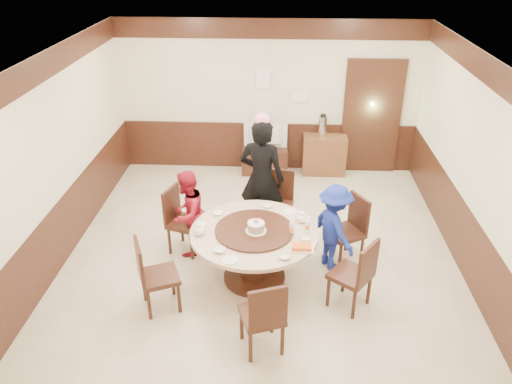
# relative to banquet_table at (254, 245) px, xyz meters

# --- Properties ---
(room) EXTENTS (6.00, 6.04, 2.84)m
(room) POSITION_rel_banquet_table_xyz_m (0.07, 0.57, 0.55)
(room) COLOR beige
(room) RESTS_ON ground
(banquet_table) EXTENTS (1.64, 1.64, 0.78)m
(banquet_table) POSITION_rel_banquet_table_xyz_m (0.00, 0.00, 0.00)
(banquet_table) COLOR #351910
(banquet_table) RESTS_ON ground
(chair_0) EXTENTS (0.60, 0.60, 0.97)m
(chair_0) POSITION_rel_banquet_table_xyz_m (1.24, 0.50, -0.23)
(chair_0) COLOR #351910
(chair_0) RESTS_ON ground
(chair_1) EXTENTS (0.51, 0.52, 0.97)m
(chair_1) POSITION_rel_banquet_table_xyz_m (0.28, 1.20, -0.23)
(chair_1) COLOR #351910
(chair_1) RESTS_ON ground
(chair_2) EXTENTS (0.57, 0.56, 0.97)m
(chair_2) POSITION_rel_banquet_table_xyz_m (-1.04, 0.64, -0.23)
(chair_2) COLOR #351910
(chair_2) RESTS_ON ground
(chair_3) EXTENTS (0.58, 0.58, 0.97)m
(chair_3) POSITION_rel_banquet_table_xyz_m (-1.13, -0.62, -0.23)
(chair_3) COLOR #351910
(chair_3) RESTS_ON ground
(chair_4) EXTENTS (0.56, 0.57, 0.97)m
(chair_4) POSITION_rel_banquet_table_xyz_m (0.16, -1.24, -0.23)
(chair_4) COLOR #351910
(chair_4) RESTS_ON ground
(chair_5) EXTENTS (0.62, 0.62, 0.97)m
(chair_5) POSITION_rel_banquet_table_xyz_m (1.21, -0.47, -0.23)
(chair_5) COLOR #351910
(chair_5) RESTS_ON ground
(person_standing) EXTENTS (0.75, 0.58, 1.84)m
(person_standing) POSITION_rel_banquet_table_xyz_m (0.04, 1.16, 0.38)
(person_standing) COLOR black
(person_standing) RESTS_ON ground
(person_red) EXTENTS (0.64, 0.73, 1.27)m
(person_red) POSITION_rel_banquet_table_xyz_m (-0.97, 0.59, 0.10)
(person_red) COLOR maroon
(person_red) RESTS_ON ground
(person_blue) EXTENTS (0.79, 0.92, 1.23)m
(person_blue) POSITION_rel_banquet_table_xyz_m (1.05, 0.36, 0.08)
(person_blue) COLOR navy
(person_blue) RESTS_ON ground
(birthday_cake) EXTENTS (0.27, 0.27, 0.19)m
(birthday_cake) POSITION_rel_banquet_table_xyz_m (0.02, -0.05, 0.31)
(birthday_cake) COLOR white
(birthday_cake) RESTS_ON banquet_table
(teapot_left) EXTENTS (0.17, 0.15, 0.13)m
(teapot_left) POSITION_rel_banquet_table_xyz_m (-0.69, -0.12, 0.28)
(teapot_left) COLOR white
(teapot_left) RESTS_ON banquet_table
(teapot_right) EXTENTS (0.17, 0.15, 0.13)m
(teapot_right) POSITION_rel_banquet_table_xyz_m (0.60, 0.25, 0.28)
(teapot_right) COLOR white
(teapot_right) RESTS_ON banquet_table
(bowl_0) EXTENTS (0.13, 0.13, 0.03)m
(bowl_0) POSITION_rel_banquet_table_xyz_m (-0.51, 0.39, 0.23)
(bowl_0) COLOR white
(bowl_0) RESTS_ON banquet_table
(bowl_1) EXTENTS (0.15, 0.15, 0.05)m
(bowl_1) POSITION_rel_banquet_table_xyz_m (0.38, -0.57, 0.24)
(bowl_1) COLOR white
(bowl_1) RESTS_ON banquet_table
(bowl_2) EXTENTS (0.14, 0.14, 0.03)m
(bowl_2) POSITION_rel_banquet_table_xyz_m (-0.39, -0.47, 0.23)
(bowl_2) COLOR white
(bowl_2) RESTS_ON banquet_table
(bowl_3) EXTENTS (0.12, 0.12, 0.04)m
(bowl_3) POSITION_rel_banquet_table_xyz_m (0.64, -0.18, 0.24)
(bowl_3) COLOR white
(bowl_3) RESTS_ON banquet_table
(bowl_4) EXTENTS (0.14, 0.14, 0.03)m
(bowl_4) POSITION_rel_banquet_table_xyz_m (-0.69, 0.08, 0.23)
(bowl_4) COLOR white
(bowl_4) RESTS_ON banquet_table
(bowl_5) EXTENTS (0.13, 0.13, 0.04)m
(bowl_5) POSITION_rel_banquet_table_xyz_m (0.14, 0.62, 0.24)
(bowl_5) COLOR white
(bowl_5) RESTS_ON banquet_table
(saucer_near) EXTENTS (0.18, 0.18, 0.01)m
(saucer_near) POSITION_rel_banquet_table_xyz_m (-0.25, -0.65, 0.22)
(saucer_near) COLOR white
(saucer_near) RESTS_ON banquet_table
(saucer_far) EXTENTS (0.18, 0.18, 0.01)m
(saucer_far) POSITION_rel_banquet_table_xyz_m (0.45, 0.50, 0.22)
(saucer_far) COLOR white
(saucer_far) RESTS_ON banquet_table
(shrimp_platter) EXTENTS (0.30, 0.20, 0.06)m
(shrimp_platter) POSITION_rel_banquet_table_xyz_m (0.59, -0.38, 0.24)
(shrimp_platter) COLOR white
(shrimp_platter) RESTS_ON banquet_table
(bottle_0) EXTENTS (0.06, 0.06, 0.16)m
(bottle_0) POSITION_rel_banquet_table_xyz_m (0.47, -0.04, 0.30)
(bottle_0) COLOR white
(bottle_0) RESTS_ON banquet_table
(bottle_1) EXTENTS (0.06, 0.06, 0.16)m
(bottle_1) POSITION_rel_banquet_table_xyz_m (0.67, 0.02, 0.30)
(bottle_1) COLOR white
(bottle_1) RESTS_ON banquet_table
(tv_stand) EXTENTS (0.85, 0.45, 0.50)m
(tv_stand) POSITION_rel_banquet_table_xyz_m (0.01, 3.30, -0.28)
(tv_stand) COLOR #351910
(tv_stand) RESTS_ON ground
(television) EXTENTS (0.82, 0.14, 0.47)m
(television) POSITION_rel_banquet_table_xyz_m (0.01, 3.30, 0.20)
(television) COLOR #969698
(television) RESTS_ON tv_stand
(side_cabinet) EXTENTS (0.80, 0.40, 0.75)m
(side_cabinet) POSITION_rel_banquet_table_xyz_m (1.13, 3.33, -0.16)
(side_cabinet) COLOR brown
(side_cabinet) RESTS_ON ground
(thermos) EXTENTS (0.15, 0.15, 0.38)m
(thermos) POSITION_rel_banquet_table_xyz_m (1.06, 3.33, 0.41)
(thermos) COLOR silver
(thermos) RESTS_ON side_cabinet
(notice_left) EXTENTS (0.25, 0.00, 0.35)m
(notice_left) POSITION_rel_banquet_table_xyz_m (-0.03, 3.51, 1.22)
(notice_left) COLOR white
(notice_left) RESTS_ON room
(notice_right) EXTENTS (0.30, 0.00, 0.22)m
(notice_right) POSITION_rel_banquet_table_xyz_m (0.62, 3.51, 0.92)
(notice_right) COLOR white
(notice_right) RESTS_ON room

